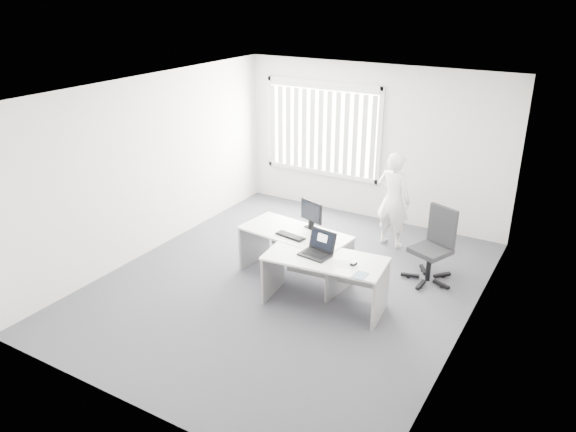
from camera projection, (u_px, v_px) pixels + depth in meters
The scene contains 18 objects.
ground at pixel (288, 284), 8.16m from camera, with size 6.00×6.00×0.00m, color #53535B.
wall_back at pixel (373, 144), 10.01m from camera, with size 5.00×0.02×2.80m, color silver.
wall_front at pixel (125, 290), 5.24m from camera, with size 5.00×0.02×2.80m, color silver.
wall_left at pixel (150, 166), 8.80m from camera, with size 0.02×6.00×2.80m, color silver.
wall_right at pixel (474, 232), 6.46m from camera, with size 0.02×6.00×2.80m, color silver.
ceiling at pixel (288, 90), 7.09m from camera, with size 5.00×6.00×0.02m, color white.
window at pixel (322, 129), 10.39m from camera, with size 2.32×0.06×1.76m, color silver.
blinds at pixel (321, 131), 10.36m from camera, with size 2.20×0.10×1.50m, color silver, non-canonical shape.
desk_near at pixel (325, 271), 7.43m from camera, with size 1.65×0.90×0.72m.
desk_far at pixel (295, 245), 8.17m from camera, with size 1.68×0.93×0.73m.
office_chair at pixel (432, 258), 8.16m from camera, with size 0.82×0.82×1.11m.
person at pixel (393, 200), 9.10m from camera, with size 0.58×0.38×1.60m, color white.
laptop at pixel (315, 245), 7.34m from camera, with size 0.40×0.35×0.31m, color black, non-canonical shape.
paper_sheet at pixel (345, 264), 7.18m from camera, with size 0.31×0.22×0.00m, color white.
mouse at pixel (354, 263), 7.15m from camera, with size 0.06×0.09×0.04m, color #ACACAE, non-canonical shape.
booklet at pixel (360, 275), 6.90m from camera, with size 0.15×0.21×0.01m, color silver.
keyboard at pixel (290, 236), 7.93m from camera, with size 0.45×0.15×0.02m, color black.
monitor at pixel (311, 214), 8.15m from camera, with size 0.42×0.13×0.42m, color black, non-canonical shape.
Camera 1 is at (3.63, -6.17, 4.05)m, focal length 35.00 mm.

